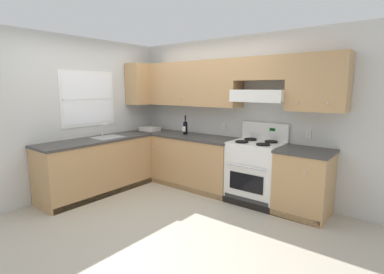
{
  "coord_description": "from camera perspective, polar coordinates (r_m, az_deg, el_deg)",
  "views": [
    {
      "loc": [
        2.88,
        -2.71,
        1.73
      ],
      "look_at": [
        0.2,
        0.7,
        1.0
      ],
      "focal_mm": 27.33,
      "sensor_mm": 36.0,
      "label": 1
    }
  ],
  "objects": [
    {
      "name": "ground_plane",
      "position": [
        4.31,
        -8.07,
        -14.19
      ],
      "size": [
        7.04,
        7.04,
        0.0
      ],
      "primitive_type": "plane",
      "color": "#B2AA99"
    },
    {
      "name": "wall_back",
      "position": [
        4.91,
        7.9,
        6.54
      ],
      "size": [
        4.68,
        0.57,
        2.55
      ],
      "color": "silver",
      "rests_on": "ground_plane"
    },
    {
      "name": "wall_left",
      "position": [
        5.36,
        -18.51,
        4.93
      ],
      "size": [
        0.47,
        4.0,
        2.55
      ],
      "color": "silver",
      "rests_on": "ground_plane"
    },
    {
      "name": "counter_back_run",
      "position": [
        5.01,
        2.66,
        -5.23
      ],
      "size": [
        3.6,
        0.65,
        0.91
      ],
      "color": "tan",
      "rests_on": "ground_plane"
    },
    {
      "name": "counter_left_run",
      "position": [
        5.09,
        -17.95,
        -5.36
      ],
      "size": [
        0.63,
        1.91,
        1.13
      ],
      "color": "tan",
      "rests_on": "ground_plane"
    },
    {
      "name": "stove",
      "position": [
        4.56,
        12.28,
        -6.59
      ],
      "size": [
        0.76,
        0.62,
        1.2
      ],
      "color": "white",
      "rests_on": "ground_plane"
    },
    {
      "name": "wine_bottle",
      "position": [
        5.21,
        -1.31,
        1.96
      ],
      "size": [
        0.08,
        0.08,
        0.34
      ],
      "color": "black",
      "rests_on": "counter_back_run"
    },
    {
      "name": "bowl",
      "position": [
        5.75,
        -8.23,
        1.47
      ],
      "size": [
        0.36,
        0.25,
        0.07
      ],
      "color": "beige",
      "rests_on": "counter_back_run"
    }
  ]
}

